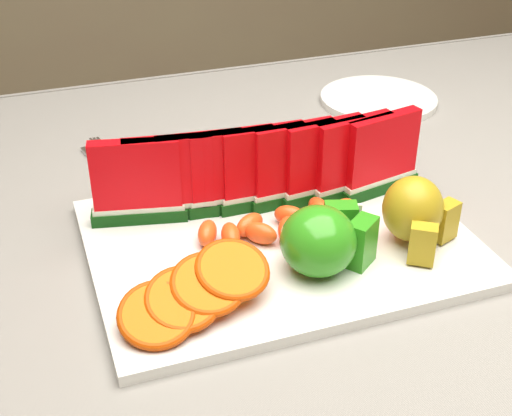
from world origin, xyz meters
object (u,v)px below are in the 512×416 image
(apple_cluster, at_px, (324,240))
(fork, at_px, (109,170))
(pear_cluster, at_px, (415,212))
(side_plate, at_px, (378,99))
(platter, at_px, (280,242))

(apple_cluster, distance_m, fork, 0.34)
(pear_cluster, height_order, side_plate, pear_cluster)
(apple_cluster, bearing_deg, pear_cluster, 4.86)
(side_plate, distance_m, fork, 0.44)
(side_plate, relative_size, fork, 1.23)
(pear_cluster, bearing_deg, platter, 156.95)
(platter, relative_size, apple_cluster, 3.63)
(apple_cluster, bearing_deg, side_plate, 55.34)
(platter, xyz_separation_m, fork, (-0.15, 0.23, -0.00))
(platter, bearing_deg, fork, 122.29)
(side_plate, bearing_deg, apple_cluster, -124.66)
(pear_cluster, bearing_deg, apple_cluster, -175.14)
(apple_cluster, bearing_deg, platter, 108.90)
(platter, height_order, side_plate, platter)
(side_plate, xyz_separation_m, fork, (-0.43, -0.09, -0.00))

